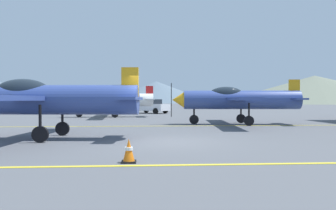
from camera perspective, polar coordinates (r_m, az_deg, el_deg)
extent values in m
plane|color=#54565B|center=(11.97, -0.92, -6.50)|extent=(400.00, 400.00, 0.00)
cube|color=yellow|center=(7.73, 0.66, -10.57)|extent=(80.00, 0.16, 0.01)
cube|color=yellow|center=(19.06, -1.97, -3.73)|extent=(80.00, 0.16, 0.01)
cylinder|color=#33478C|center=(13.69, -20.58, 0.87)|extent=(7.33, 1.75, 1.17)
ellipsoid|color=#1E2833|center=(14.08, -24.23, 2.28)|extent=(2.21, 1.13, 0.96)
cube|color=#33478C|center=(13.85, -22.22, 1.08)|extent=(1.92, 9.46, 0.17)
cube|color=#33478C|center=(12.86, -6.71, 1.16)|extent=(0.97, 2.83, 0.11)
cube|color=#F2A519|center=(12.87, -6.71, 3.77)|extent=(0.68, 0.18, 1.28)
cylinder|color=black|center=(14.74, -18.12, -1.90)|extent=(0.11, 0.11, 1.07)
cylinder|color=black|center=(14.77, -18.11, -3.97)|extent=(0.61, 0.18, 0.60)
cylinder|color=black|center=(12.54, -21.61, -2.39)|extent=(0.11, 0.11, 1.07)
cylinder|color=black|center=(12.58, -21.60, -4.83)|extent=(0.61, 0.18, 0.60)
cylinder|color=#33478C|center=(20.95, 12.81, 0.89)|extent=(7.34, 1.81, 1.17)
cone|color=#F2A519|center=(20.53, 1.78, 0.91)|extent=(0.83, 1.06, 1.00)
cube|color=black|center=(20.53, 0.59, 0.91)|extent=(0.05, 0.13, 2.14)
ellipsoid|color=#1E2833|center=(20.78, 10.21, 1.87)|extent=(2.21, 1.14, 0.96)
cube|color=#33478C|center=(20.87, 11.66, 1.04)|extent=(1.99, 9.46, 0.17)
cube|color=#33478C|center=(21.85, 21.35, 0.99)|extent=(0.99, 2.83, 0.11)
cube|color=#F2A519|center=(21.86, 21.35, 2.53)|extent=(0.68, 0.19, 1.28)
cylinder|color=black|center=(20.57, 4.61, -1.08)|extent=(0.11, 0.11, 1.07)
cylinder|color=black|center=(20.60, 4.61, -2.57)|extent=(0.61, 0.18, 0.60)
cylinder|color=black|center=(22.15, 12.73, -0.95)|extent=(0.11, 0.11, 1.07)
cylinder|color=black|center=(22.17, 12.73, -2.34)|extent=(0.61, 0.18, 0.60)
cylinder|color=black|center=(19.86, 14.08, -1.17)|extent=(0.11, 0.11, 1.07)
cylinder|color=black|center=(19.88, 14.07, -2.72)|extent=(0.61, 0.18, 0.60)
cylinder|color=white|center=(29.68, -9.67, 0.89)|extent=(7.32, 1.62, 1.17)
cone|color=red|center=(30.11, -17.31, 0.87)|extent=(0.81, 1.04, 1.00)
cube|color=black|center=(30.19, -18.11, 0.86)|extent=(0.05, 0.13, 2.14)
ellipsoid|color=#1E2833|center=(29.74, -11.53, 1.57)|extent=(2.19, 1.09, 0.96)
cube|color=white|center=(29.70, -10.50, 0.99)|extent=(1.76, 9.45, 0.17)
cube|color=white|center=(29.73, -3.29, 1.01)|extent=(0.92, 2.82, 0.11)
cube|color=red|center=(29.73, -3.29, 2.14)|extent=(0.68, 0.17, 1.28)
cylinder|color=black|center=(29.96, -15.39, -0.49)|extent=(0.11, 0.11, 1.07)
cylinder|color=black|center=(29.98, -15.39, -1.51)|extent=(0.60, 0.17, 0.60)
cylinder|color=black|center=(30.85, -9.18, -0.43)|extent=(0.11, 0.11, 1.07)
cylinder|color=black|center=(30.87, -9.18, -1.43)|extent=(0.60, 0.17, 0.60)
cylinder|color=black|center=(28.51, -9.34, -0.54)|extent=(0.11, 0.11, 1.07)
cylinder|color=black|center=(28.53, -9.34, -1.62)|extent=(0.60, 0.17, 0.60)
cube|color=white|center=(37.36, -3.07, -0.41)|extent=(4.46, 4.12, 0.75)
cube|color=black|center=(37.45, -3.24, 0.59)|extent=(2.87, 2.75, 0.55)
cylinder|color=black|center=(35.79, -2.20, -1.06)|extent=(0.63, 0.58, 0.64)
cylinder|color=black|center=(37.22, -0.49, -0.99)|extent=(0.63, 0.58, 0.64)
cylinder|color=black|center=(37.60, -5.61, -0.97)|extent=(0.63, 0.58, 0.64)
cylinder|color=black|center=(38.97, -3.86, -0.91)|extent=(0.63, 0.58, 0.64)
cube|color=black|center=(8.14, -6.92, -9.89)|extent=(0.36, 0.36, 0.04)
cone|color=orange|center=(8.09, -6.92, -7.83)|extent=(0.29, 0.29, 0.55)
cylinder|color=white|center=(8.08, -6.92, -7.64)|extent=(0.20, 0.20, 0.08)
cone|color=slate|center=(169.37, -2.09, 2.28)|extent=(59.85, 59.85, 11.31)
cone|color=slate|center=(162.94, 24.42, 2.51)|extent=(89.54, 89.54, 12.73)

